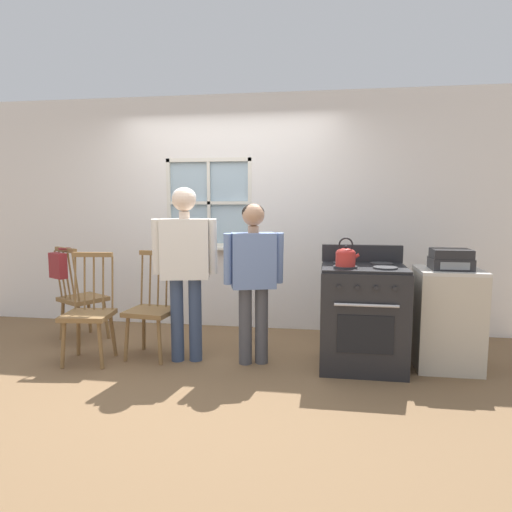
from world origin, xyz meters
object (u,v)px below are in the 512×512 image
object	(u,v)px
chair_center_cluster	(89,314)
person_teen_center	(253,268)
potted_plant	(203,238)
kettle	(346,256)
chair_near_wall	(152,310)
person_elderly_left	(185,255)
handbag	(58,265)
stereo	(451,260)
side_counter	(447,319)
stove	(363,316)
chair_by_window	(81,298)

from	to	relation	value
chair_center_cluster	person_teen_center	world-z (taller)	person_teen_center
chair_center_cluster	potted_plant	distance (m)	1.62
kettle	chair_center_cluster	bearing A→B (deg)	-177.27
chair_near_wall	person_elderly_left	world-z (taller)	person_elderly_left
person_elderly_left	kettle	world-z (taller)	person_elderly_left
handbag	stereo	distance (m)	3.80
side_counter	stereo	bearing A→B (deg)	-90.00
chair_center_cluster	kettle	size ratio (longest dim) A/B	4.11
chair_near_wall	stereo	distance (m)	2.78
stove	potted_plant	xyz separation A→B (m)	(-1.76, 1.07, 0.59)
person_elderly_left	side_counter	bearing A→B (deg)	-7.27
chair_by_window	chair_center_cluster	bearing A→B (deg)	155.55
kettle	stereo	distance (m)	0.94
chair_by_window	potted_plant	bearing A→B (deg)	-118.51
kettle	potted_plant	xyz separation A→B (m)	(-1.59, 1.20, 0.04)
chair_center_cluster	side_counter	bearing A→B (deg)	-0.61
chair_near_wall	kettle	distance (m)	1.90
chair_by_window	person_elderly_left	distance (m)	1.49
chair_center_cluster	stereo	world-z (taller)	stereo
stereo	side_counter	bearing A→B (deg)	90.00
person_elderly_left	side_counter	world-z (taller)	person_elderly_left
chair_by_window	side_counter	size ratio (longest dim) A/B	1.13
person_elderly_left	kettle	distance (m)	1.45
chair_near_wall	handbag	xyz separation A→B (m)	(-1.07, 0.19, 0.39)
chair_by_window	chair_center_cluster	world-z (taller)	same
stove	kettle	world-z (taller)	kettle
person_teen_center	stove	size ratio (longest dim) A/B	1.36
chair_center_cluster	side_counter	xyz separation A→B (m)	(3.25, 0.34, -0.00)
person_teen_center	stove	xyz separation A→B (m)	(0.98, 0.06, -0.42)
potted_plant	handbag	distance (m)	1.59
person_elderly_left	person_teen_center	world-z (taller)	person_elderly_left
person_teen_center	stereo	world-z (taller)	person_teen_center
person_elderly_left	chair_center_cluster	bearing A→B (deg)	178.34
chair_center_cluster	potted_plant	world-z (taller)	potted_plant
chair_by_window	side_counter	distance (m)	3.69
chair_center_cluster	person_elderly_left	world-z (taller)	person_elderly_left
chair_by_window	person_elderly_left	xyz separation A→B (m)	(1.31, -0.46, 0.55)
chair_center_cluster	person_teen_center	xyz separation A→B (m)	(1.52, 0.18, 0.44)
potted_plant	side_counter	size ratio (longest dim) A/B	0.39
kettle	handbag	world-z (taller)	kettle
chair_near_wall	side_counter	world-z (taller)	chair_near_wall
chair_center_cluster	chair_by_window	bearing A→B (deg)	118.28
person_teen_center	potted_plant	world-z (taller)	person_teen_center
potted_plant	chair_near_wall	bearing A→B (deg)	-101.32
chair_near_wall	kettle	bearing A→B (deg)	3.19
chair_near_wall	person_elderly_left	size ratio (longest dim) A/B	0.63
stove	chair_by_window	bearing A→B (deg)	172.81
side_counter	kettle	bearing A→B (deg)	-166.12
chair_by_window	person_elderly_left	world-z (taller)	person_elderly_left
kettle	stereo	xyz separation A→B (m)	(0.91, 0.21, -0.04)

